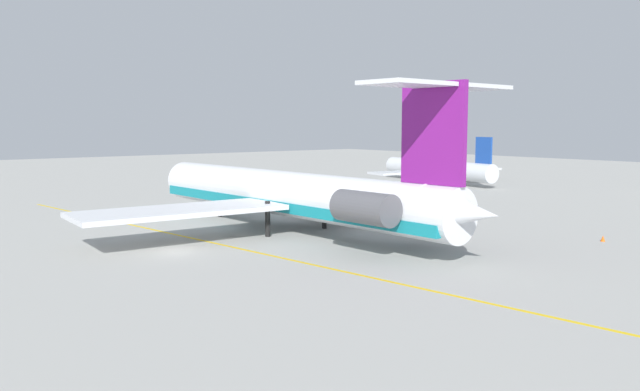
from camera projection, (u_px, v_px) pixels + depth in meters
name	position (u px, v px, depth m)	size (l,w,h in m)	color
ground	(175.00, 252.00, 51.80)	(311.25, 311.25, 0.00)	#9E9E99
main_jetliner	(297.00, 194.00, 60.80)	(46.67, 41.47, 13.60)	silver
airliner_far_left	(435.00, 169.00, 113.73)	(27.93, 27.72, 8.35)	silver
ground_crew_near_nose	(326.00, 189.00, 92.47)	(0.33, 0.31, 1.66)	black
ground_crew_near_tail	(324.00, 186.00, 95.41)	(0.29, 0.44, 1.81)	black
ground_crew_portside	(268.00, 191.00, 88.64)	(0.43, 0.27, 1.71)	black
safety_cone_nose	(603.00, 238.00, 56.37)	(0.40, 0.40, 0.55)	#EA590F
safety_cone_wingtip	(266.00, 194.00, 91.87)	(0.40, 0.40, 0.55)	#EA590F
safety_cone_tail	(291.00, 193.00, 93.75)	(0.40, 0.40, 0.55)	#EA590F
taxiway_centreline	(206.00, 241.00, 56.53)	(74.66, 0.36, 0.01)	gold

